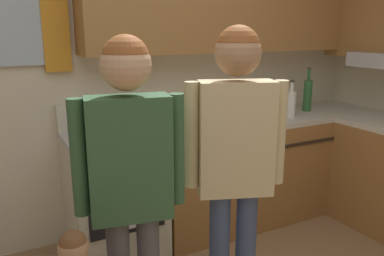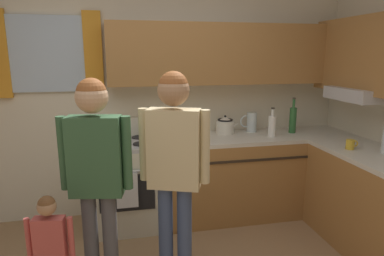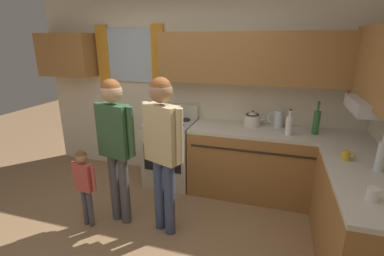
{
  "view_description": "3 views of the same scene",
  "coord_description": "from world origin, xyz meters",
  "px_view_note": "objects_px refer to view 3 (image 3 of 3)",
  "views": [
    {
      "loc": [
        -0.89,
        -1.07,
        1.63
      ],
      "look_at": [
        0.11,
        0.85,
        1.08
      ],
      "focal_mm": 36.57,
      "sensor_mm": 36.0,
      "label": 1
    },
    {
      "loc": [
        -0.19,
        -1.8,
        1.76
      ],
      "look_at": [
        0.36,
        0.79,
        1.18
      ],
      "focal_mm": 31.49,
      "sensor_mm": 36.0,
      "label": 2
    },
    {
      "loc": [
        1.2,
        -1.89,
        1.97
      ],
      "look_at": [
        0.3,
        1.03,
        1.01
      ],
      "focal_mm": 26.14,
      "sensor_mm": 36.0,
      "label": 3
    }
  ],
  "objects_px": {
    "bottle_wine_green": "(316,122)",
    "mug_ceramic_white": "(373,194)",
    "small_child": "(84,180)",
    "stove_oven": "(171,151)",
    "adult_in_plaid": "(162,140)",
    "mug_mustard_yellow": "(346,155)",
    "bottle_milk_white": "(289,125)",
    "water_pitcher": "(278,119)",
    "stovetop_kettle": "(252,119)",
    "bottle_tall_clear": "(381,156)",
    "adult_holding_child": "(115,136)"
  },
  "relations": [
    {
      "from": "stove_oven",
      "to": "adult_in_plaid",
      "type": "height_order",
      "value": "adult_in_plaid"
    },
    {
      "from": "adult_holding_child",
      "to": "adult_in_plaid",
      "type": "xyz_separation_m",
      "value": [
        0.54,
        -0.02,
        0.03
      ]
    },
    {
      "from": "stovetop_kettle",
      "to": "water_pitcher",
      "type": "bearing_deg",
      "value": 6.62
    },
    {
      "from": "bottle_tall_clear",
      "to": "stovetop_kettle",
      "type": "bearing_deg",
      "value": 138.61
    },
    {
      "from": "bottle_wine_green",
      "to": "adult_holding_child",
      "type": "bearing_deg",
      "value": -152.7
    },
    {
      "from": "water_pitcher",
      "to": "adult_in_plaid",
      "type": "relative_size",
      "value": 0.13
    },
    {
      "from": "stove_oven",
      "to": "adult_in_plaid",
      "type": "relative_size",
      "value": 0.67
    },
    {
      "from": "stove_oven",
      "to": "small_child",
      "type": "distance_m",
      "value": 1.33
    },
    {
      "from": "adult_holding_child",
      "to": "small_child",
      "type": "bearing_deg",
      "value": -147.74
    },
    {
      "from": "stove_oven",
      "to": "water_pitcher",
      "type": "bearing_deg",
      "value": 6.65
    },
    {
      "from": "bottle_wine_green",
      "to": "mug_mustard_yellow",
      "type": "relative_size",
      "value": 3.28
    },
    {
      "from": "bottle_tall_clear",
      "to": "adult_in_plaid",
      "type": "xyz_separation_m",
      "value": [
        -1.91,
        -0.17,
        -0.0
      ]
    },
    {
      "from": "bottle_milk_white",
      "to": "small_child",
      "type": "relative_size",
      "value": 0.35
    },
    {
      "from": "stove_oven",
      "to": "mug_ceramic_white",
      "type": "bearing_deg",
      "value": -34.53
    },
    {
      "from": "water_pitcher",
      "to": "adult_in_plaid",
      "type": "bearing_deg",
      "value": -131.22
    },
    {
      "from": "stovetop_kettle",
      "to": "small_child",
      "type": "bearing_deg",
      "value": -139.73
    },
    {
      "from": "small_child",
      "to": "water_pitcher",
      "type": "bearing_deg",
      "value": 35.99
    },
    {
      "from": "mug_ceramic_white",
      "to": "small_child",
      "type": "height_order",
      "value": "mug_ceramic_white"
    },
    {
      "from": "small_child",
      "to": "mug_ceramic_white",
      "type": "bearing_deg",
      "value": -4.4
    },
    {
      "from": "bottle_milk_white",
      "to": "mug_ceramic_white",
      "type": "bearing_deg",
      "value": -67.85
    },
    {
      "from": "water_pitcher",
      "to": "mug_ceramic_white",
      "type": "bearing_deg",
      "value": -67.39
    },
    {
      "from": "stovetop_kettle",
      "to": "water_pitcher",
      "type": "xyz_separation_m",
      "value": [
        0.32,
        0.04,
        0.02
      ]
    },
    {
      "from": "adult_in_plaid",
      "to": "bottle_wine_green",
      "type": "bearing_deg",
      "value": 35.64
    },
    {
      "from": "mug_ceramic_white",
      "to": "stovetop_kettle",
      "type": "height_order",
      "value": "stovetop_kettle"
    },
    {
      "from": "bottle_wine_green",
      "to": "mug_ceramic_white",
      "type": "xyz_separation_m",
      "value": [
        0.23,
        -1.45,
        -0.1
      ]
    },
    {
      "from": "stove_oven",
      "to": "mug_ceramic_white",
      "type": "xyz_separation_m",
      "value": [
        2.07,
        -1.43,
        0.48
      ]
    },
    {
      "from": "mug_ceramic_white",
      "to": "small_child",
      "type": "xyz_separation_m",
      "value": [
        -2.58,
        0.2,
        -0.39
      ]
    },
    {
      "from": "small_child",
      "to": "mug_mustard_yellow",
      "type": "bearing_deg",
      "value": 11.47
    },
    {
      "from": "mug_ceramic_white",
      "to": "mug_mustard_yellow",
      "type": "bearing_deg",
      "value": 92.58
    },
    {
      "from": "water_pitcher",
      "to": "adult_in_plaid",
      "type": "distance_m",
      "value": 1.63
    },
    {
      "from": "mug_ceramic_white",
      "to": "bottle_wine_green",
      "type": "bearing_deg",
      "value": 99.02
    },
    {
      "from": "mug_mustard_yellow",
      "to": "bottle_milk_white",
      "type": "bearing_deg",
      "value": 129.93
    },
    {
      "from": "adult_holding_child",
      "to": "bottle_tall_clear",
      "type": "bearing_deg",
      "value": 3.38
    },
    {
      "from": "stove_oven",
      "to": "bottle_milk_white",
      "type": "xyz_separation_m",
      "value": [
        1.54,
        -0.11,
        0.55
      ]
    },
    {
      "from": "bottle_milk_white",
      "to": "mug_ceramic_white",
      "type": "distance_m",
      "value": 1.42
    },
    {
      "from": "mug_ceramic_white",
      "to": "stovetop_kettle",
      "type": "bearing_deg",
      "value": 122.24
    },
    {
      "from": "small_child",
      "to": "adult_holding_child",
      "type": "bearing_deg",
      "value": 32.26
    },
    {
      "from": "bottle_wine_green",
      "to": "mug_mustard_yellow",
      "type": "bearing_deg",
      "value": -74.89
    },
    {
      "from": "bottle_tall_clear",
      "to": "stovetop_kettle",
      "type": "relative_size",
      "value": 1.34
    },
    {
      "from": "mug_mustard_yellow",
      "to": "mug_ceramic_white",
      "type": "distance_m",
      "value": 0.72
    },
    {
      "from": "bottle_wine_green",
      "to": "water_pitcher",
      "type": "relative_size",
      "value": 1.79
    },
    {
      "from": "water_pitcher",
      "to": "small_child",
      "type": "xyz_separation_m",
      "value": [
        -1.92,
        -1.39,
        -0.46
      ]
    },
    {
      "from": "bottle_wine_green",
      "to": "bottle_milk_white",
      "type": "xyz_separation_m",
      "value": [
        -0.31,
        -0.13,
        -0.03
      ]
    },
    {
      "from": "adult_in_plaid",
      "to": "small_child",
      "type": "height_order",
      "value": "adult_in_plaid"
    },
    {
      "from": "bottle_tall_clear",
      "to": "small_child",
      "type": "height_order",
      "value": "bottle_tall_clear"
    },
    {
      "from": "bottle_milk_white",
      "to": "adult_in_plaid",
      "type": "relative_size",
      "value": 0.19
    },
    {
      "from": "bottle_milk_white",
      "to": "stove_oven",
      "type": "bearing_deg",
      "value": 175.95
    },
    {
      "from": "bottle_milk_white",
      "to": "mug_mustard_yellow",
      "type": "height_order",
      "value": "bottle_milk_white"
    },
    {
      "from": "water_pitcher",
      "to": "bottle_wine_green",
      "type": "bearing_deg",
      "value": -18.49
    },
    {
      "from": "bottle_tall_clear",
      "to": "adult_holding_child",
      "type": "relative_size",
      "value": 0.23
    }
  ]
}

